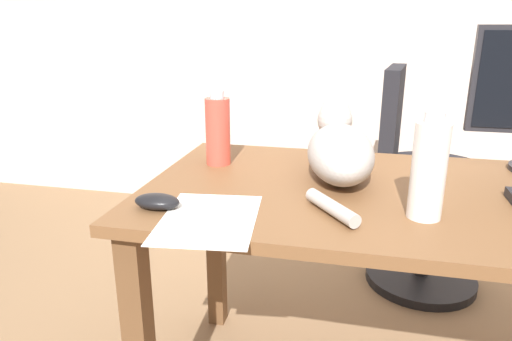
{
  "coord_description": "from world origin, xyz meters",
  "views": [
    {
      "loc": [
        -0.19,
        -1.18,
        1.13
      ],
      "look_at": [
        -0.44,
        -0.09,
        0.77
      ],
      "focal_mm": 32.35,
      "sensor_mm": 36.0,
      "label": 1
    }
  ],
  "objects_px": {
    "cat": "(339,149)",
    "computer_mouse": "(157,201)",
    "spray_bottle": "(218,130)",
    "water_bottle": "(429,170)",
    "office_chair": "(418,194)"
  },
  "relations": [
    {
      "from": "cat",
      "to": "computer_mouse",
      "type": "xyz_separation_m",
      "value": [
        -0.4,
        -0.34,
        -0.06
      ]
    },
    {
      "from": "cat",
      "to": "computer_mouse",
      "type": "relative_size",
      "value": 5.55
    },
    {
      "from": "cat",
      "to": "spray_bottle",
      "type": "relative_size",
      "value": 2.68
    },
    {
      "from": "computer_mouse",
      "to": "water_bottle",
      "type": "bearing_deg",
      "value": 8.24
    },
    {
      "from": "office_chair",
      "to": "computer_mouse",
      "type": "relative_size",
      "value": 8.73
    },
    {
      "from": "office_chair",
      "to": "computer_mouse",
      "type": "xyz_separation_m",
      "value": [
        -0.72,
        -1.05,
        0.31
      ]
    },
    {
      "from": "cat",
      "to": "computer_mouse",
      "type": "height_order",
      "value": "cat"
    },
    {
      "from": "water_bottle",
      "to": "computer_mouse",
      "type": "bearing_deg",
      "value": -171.76
    },
    {
      "from": "office_chair",
      "to": "computer_mouse",
      "type": "bearing_deg",
      "value": -124.29
    },
    {
      "from": "computer_mouse",
      "to": "water_bottle",
      "type": "height_order",
      "value": "water_bottle"
    },
    {
      "from": "water_bottle",
      "to": "spray_bottle",
      "type": "distance_m",
      "value": 0.65
    },
    {
      "from": "office_chair",
      "to": "water_bottle",
      "type": "height_order",
      "value": "office_chair"
    },
    {
      "from": "office_chair",
      "to": "spray_bottle",
      "type": "distance_m",
      "value": 1.04
    },
    {
      "from": "office_chair",
      "to": "cat",
      "type": "relative_size",
      "value": 1.57
    },
    {
      "from": "cat",
      "to": "spray_bottle",
      "type": "xyz_separation_m",
      "value": [
        -0.37,
        0.05,
        0.02
      ]
    }
  ]
}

